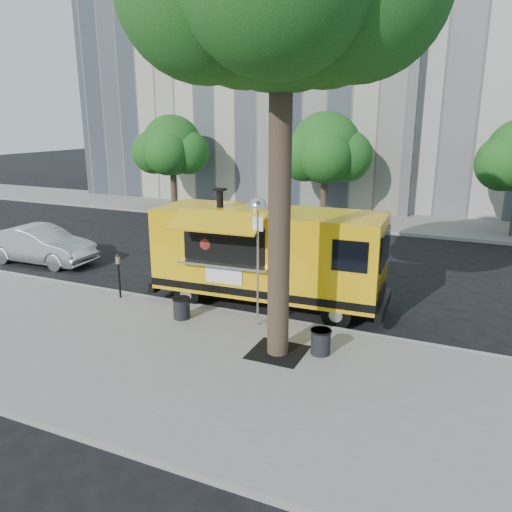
{
  "coord_description": "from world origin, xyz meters",
  "views": [
    {
      "loc": [
        6.37,
        -12.42,
        5.28
      ],
      "look_at": [
        0.81,
        0.0,
        1.52
      ],
      "focal_mm": 35.0,
      "sensor_mm": 36.0,
      "label": 1
    }
  ],
  "objects": [
    {
      "name": "food_truck",
      "position": [
        1.06,
        0.17,
        1.56
      ],
      "size": [
        6.85,
        3.4,
        3.33
      ],
      "rotation": [
        0.0,
        0.0,
        0.06
      ],
      "color": "yellow",
      "rests_on": "ground"
    },
    {
      "name": "curb",
      "position": [
        0.0,
        -0.93,
        0.07
      ],
      "size": [
        60.0,
        0.14,
        0.16
      ],
      "primitive_type": "cube",
      "color": "#999993",
      "rests_on": "ground"
    },
    {
      "name": "ground",
      "position": [
        0.0,
        0.0,
        0.0
      ],
      "size": [
        120.0,
        120.0,
        0.0
      ],
      "primitive_type": "plane",
      "color": "black",
      "rests_on": "ground"
    },
    {
      "name": "parking_meter",
      "position": [
        -3.0,
        -1.35,
        0.98
      ],
      "size": [
        0.11,
        0.11,
        1.33
      ],
      "color": "black",
      "rests_on": "sidewalk"
    },
    {
      "name": "tree_well",
      "position": [
        2.6,
        -2.8,
        0.15
      ],
      "size": [
        1.2,
        1.2,
        0.02
      ],
      "primitive_type": "cube",
      "color": "black",
      "rests_on": "sidewalk"
    },
    {
      "name": "sidewalk",
      "position": [
        0.0,
        -4.0,
        0.07
      ],
      "size": [
        60.0,
        6.0,
        0.15
      ],
      "primitive_type": "cube",
      "color": "gray",
      "rests_on": "ground"
    },
    {
      "name": "sedan",
      "position": [
        -8.38,
        0.79,
        0.7
      ],
      "size": [
        4.31,
        1.66,
        1.4
      ],
      "primitive_type": "imported",
      "rotation": [
        0.0,
        0.0,
        1.61
      ],
      "color": "silver",
      "rests_on": "ground"
    },
    {
      "name": "trash_bin_left",
      "position": [
        -0.47,
        -1.96,
        0.46
      ],
      "size": [
        0.48,
        0.48,
        0.57
      ],
      "color": "black",
      "rests_on": "sidewalk"
    },
    {
      "name": "far_tree_b",
      "position": [
        -1.0,
        12.7,
        3.83
      ],
      "size": [
        3.6,
        3.6,
        5.5
      ],
      "color": "#33261C",
      "rests_on": "far_sidewalk"
    },
    {
      "name": "trash_bin_right",
      "position": [
        3.5,
        -2.45,
        0.46
      ],
      "size": [
        0.48,
        0.48,
        0.58
      ],
      "color": "black",
      "rests_on": "sidewalk"
    },
    {
      "name": "building_left",
      "position": [
        -8.0,
        22.0,
        12.0
      ],
      "size": [
        22.0,
        14.0,
        24.0
      ],
      "primitive_type": "cube",
      "color": "#AFA892",
      "rests_on": "ground"
    },
    {
      "name": "far_tree_a",
      "position": [
        -10.0,
        12.3,
        3.78
      ],
      "size": [
        3.42,
        3.42,
        5.36
      ],
      "color": "#33261C",
      "rests_on": "far_sidewalk"
    },
    {
      "name": "far_sidewalk",
      "position": [
        0.0,
        13.5,
        0.07
      ],
      "size": [
        60.0,
        5.0,
        0.15
      ],
      "primitive_type": "cube",
      "color": "gray",
      "rests_on": "ground"
    },
    {
      "name": "sign_post",
      "position": [
        1.55,
        -1.55,
        1.85
      ],
      "size": [
        0.28,
        0.06,
        3.0
      ],
      "color": "silver",
      "rests_on": "sidewalk"
    }
  ]
}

